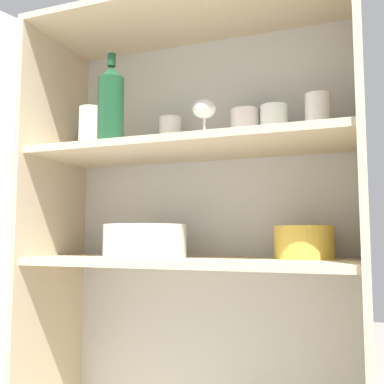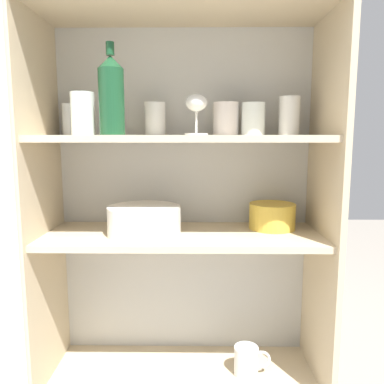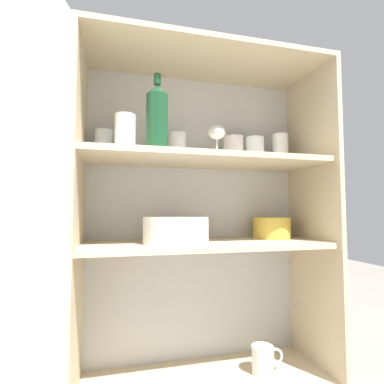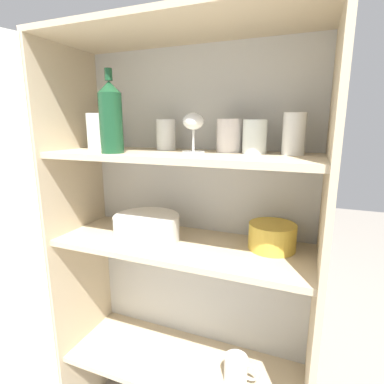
{
  "view_description": "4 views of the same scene",
  "coord_description": "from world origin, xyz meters",
  "px_view_note": "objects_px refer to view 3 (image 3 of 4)",
  "views": [
    {
      "loc": [
        0.44,
        -0.98,
        0.86
      ],
      "look_at": [
        -0.0,
        0.18,
        0.98
      ],
      "focal_mm": 42.0,
      "sensor_mm": 36.0,
      "label": 1
    },
    {
      "loc": [
        0.04,
        -1.0,
        1.1
      ],
      "look_at": [
        0.03,
        0.2,
        0.93
      ],
      "focal_mm": 35.0,
      "sensor_mm": 36.0,
      "label": 2
    },
    {
      "loc": [
        -0.32,
        -0.89,
        0.91
      ],
      "look_at": [
        -0.05,
        0.19,
        0.99
      ],
      "focal_mm": 28.0,
      "sensor_mm": 36.0,
      "label": 3
    },
    {
      "loc": [
        0.39,
        -0.73,
        1.2
      ],
      "look_at": [
        0.03,
        0.17,
        0.98
      ],
      "focal_mm": 28.0,
      "sensor_mm": 36.0,
      "label": 4
    }
  ],
  "objects_px": {
    "plate_stack_white": "(176,230)",
    "coffee_mug_primary": "(264,359)",
    "wine_bottle": "(157,117)",
    "mixing_bowl_large": "(272,227)"
  },
  "relations": [
    {
      "from": "mixing_bowl_large",
      "to": "coffee_mug_primary",
      "type": "relative_size",
      "value": 1.25
    },
    {
      "from": "plate_stack_white",
      "to": "coffee_mug_primary",
      "type": "relative_size",
      "value": 1.87
    },
    {
      "from": "plate_stack_white",
      "to": "mixing_bowl_large",
      "type": "relative_size",
      "value": 1.5
    },
    {
      "from": "plate_stack_white",
      "to": "coffee_mug_primary",
      "type": "bearing_deg",
      "value": 1.97
    },
    {
      "from": "plate_stack_white",
      "to": "coffee_mug_primary",
      "type": "height_order",
      "value": "plate_stack_white"
    },
    {
      "from": "plate_stack_white",
      "to": "mixing_bowl_large",
      "type": "distance_m",
      "value": 0.42
    },
    {
      "from": "wine_bottle",
      "to": "coffee_mug_primary",
      "type": "bearing_deg",
      "value": 10.49
    },
    {
      "from": "wine_bottle",
      "to": "mixing_bowl_large",
      "type": "distance_m",
      "value": 0.63
    },
    {
      "from": "mixing_bowl_large",
      "to": "coffee_mug_primary",
      "type": "xyz_separation_m",
      "value": [
        -0.08,
        -0.08,
        -0.47
      ]
    },
    {
      "from": "wine_bottle",
      "to": "mixing_bowl_large",
      "type": "xyz_separation_m",
      "value": [
        0.49,
        0.15,
        -0.37
      ]
    }
  ]
}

